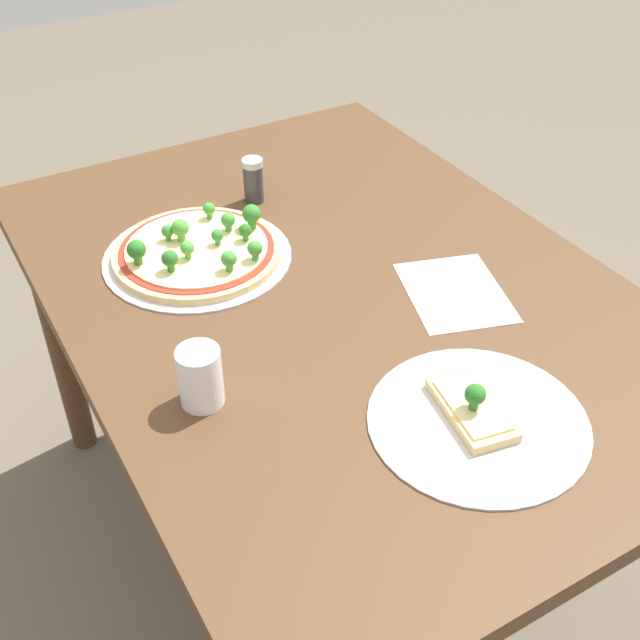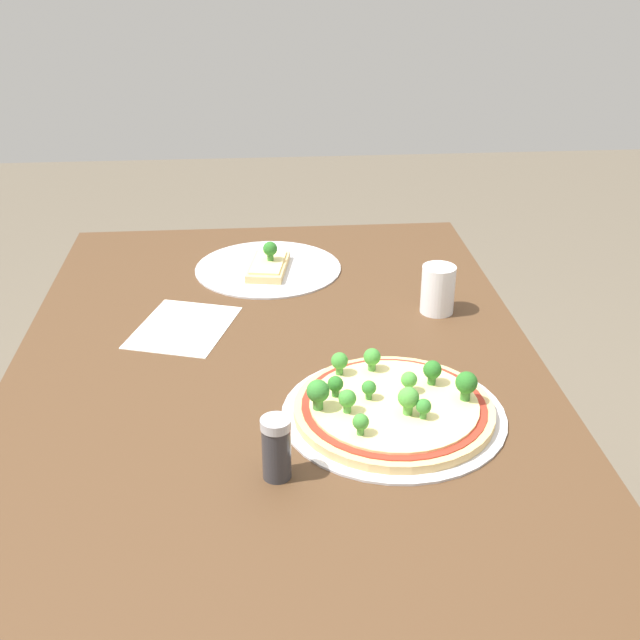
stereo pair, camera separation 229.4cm
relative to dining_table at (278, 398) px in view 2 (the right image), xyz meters
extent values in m
cube|color=#4C331E|center=(0.00, 0.00, 0.07)|extent=(1.31, 0.92, 0.04)
cylinder|color=#4C331E|center=(-0.60, -0.40, -0.30)|extent=(0.06, 0.06, 0.70)
cylinder|color=#4C331E|center=(-0.60, 0.40, -0.30)|extent=(0.06, 0.06, 0.70)
cylinder|color=silver|center=(0.20, 0.17, 0.09)|extent=(0.35, 0.35, 0.00)
cylinder|color=#DBB775|center=(0.20, 0.17, 0.10)|extent=(0.31, 0.31, 0.01)
cylinder|color=#A82D1E|center=(0.20, 0.17, 0.11)|extent=(0.28, 0.28, 0.00)
cylinder|color=#F4DB8E|center=(0.20, 0.17, 0.11)|extent=(0.26, 0.26, 0.00)
sphere|color=#337A2D|center=(0.25, 0.21, 0.13)|extent=(0.02, 0.02, 0.02)
cylinder|color=#3F8136|center=(0.25, 0.21, 0.12)|extent=(0.01, 0.01, 0.01)
sphere|color=#286B23|center=(0.15, 0.24, 0.14)|extent=(0.03, 0.03, 0.03)
cylinder|color=#37742D|center=(0.15, 0.24, 0.12)|extent=(0.01, 0.01, 0.01)
sphere|color=#3D8933|center=(0.28, 0.11, 0.13)|extent=(0.02, 0.02, 0.02)
cylinder|color=#488E3A|center=(0.28, 0.11, 0.12)|extent=(0.01, 0.01, 0.01)
sphere|color=#337A2D|center=(0.21, 0.06, 0.14)|extent=(0.04, 0.04, 0.04)
cylinder|color=#3F8136|center=(0.21, 0.06, 0.12)|extent=(0.02, 0.02, 0.02)
sphere|color=#3D8933|center=(0.22, 0.10, 0.13)|extent=(0.03, 0.03, 0.03)
cylinder|color=#488E3A|center=(0.22, 0.10, 0.12)|extent=(0.01, 0.01, 0.01)
sphere|color=#3D8933|center=(0.11, 0.10, 0.14)|extent=(0.03, 0.03, 0.03)
cylinder|color=#488E3A|center=(0.11, 0.10, 0.12)|extent=(0.01, 0.01, 0.01)
sphere|color=#3D8933|center=(0.10, 0.15, 0.14)|extent=(0.03, 0.03, 0.03)
cylinder|color=#488E3A|center=(0.10, 0.15, 0.12)|extent=(0.01, 0.01, 0.01)
sphere|color=#286B23|center=(0.17, 0.09, 0.13)|extent=(0.02, 0.02, 0.02)
cylinder|color=#37742D|center=(0.17, 0.09, 0.12)|extent=(0.01, 0.01, 0.01)
sphere|color=#286B23|center=(0.20, 0.28, 0.14)|extent=(0.03, 0.03, 0.03)
cylinder|color=#37742D|center=(0.20, 0.28, 0.12)|extent=(0.02, 0.02, 0.02)
sphere|color=#337A2D|center=(0.19, 0.14, 0.13)|extent=(0.02, 0.02, 0.02)
cylinder|color=#3F8136|center=(0.19, 0.14, 0.12)|extent=(0.01, 0.01, 0.01)
sphere|color=#479338|center=(0.17, 0.20, 0.13)|extent=(0.03, 0.03, 0.03)
cylinder|color=#51973E|center=(0.17, 0.20, 0.12)|extent=(0.01, 0.01, 0.01)
sphere|color=#479338|center=(0.23, 0.19, 0.14)|extent=(0.03, 0.03, 0.03)
cylinder|color=#51973E|center=(0.23, 0.19, 0.12)|extent=(0.01, 0.01, 0.01)
cylinder|color=silver|center=(-0.39, -0.01, 0.09)|extent=(0.32, 0.32, 0.00)
cube|color=#DBB775|center=(-0.38, -0.01, 0.10)|extent=(0.16, 0.10, 0.02)
cube|color=#F4DB8E|center=(-0.38, -0.01, 0.11)|extent=(0.14, 0.08, 0.00)
sphere|color=#286B23|center=(-0.38, 0.00, 0.14)|extent=(0.03, 0.03, 0.03)
cylinder|color=#37742D|center=(-0.38, 0.00, 0.12)|extent=(0.01, 0.01, 0.01)
cylinder|color=white|center=(-0.15, 0.32, 0.13)|extent=(0.06, 0.06, 0.09)
cylinder|color=#333338|center=(0.34, -0.01, 0.13)|extent=(0.04, 0.04, 0.08)
cylinder|color=#B2B2B7|center=(0.34, -0.01, 0.17)|extent=(0.04, 0.04, 0.01)
cube|color=silver|center=(-0.12, -0.17, 0.09)|extent=(0.25, 0.22, 0.00)
camera|label=1|loc=(-0.98, 0.59, 0.91)|focal=45.00mm
camera|label=2|loc=(1.23, -0.02, 0.77)|focal=45.00mm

